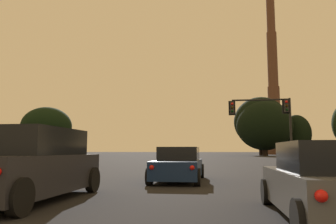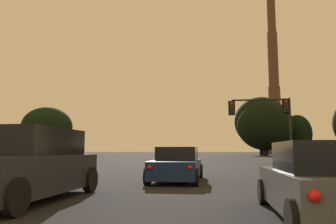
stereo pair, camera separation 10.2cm
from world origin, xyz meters
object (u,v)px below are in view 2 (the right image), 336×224
(suv_left_lane_third, at_px, (28,165))
(traffic_light_overhead_right, at_px, (269,114))
(sedan_center_lane_second, at_px, (177,165))
(hatchback_right_lane_third, at_px, (323,184))
(smokestack, at_px, (274,84))

(suv_left_lane_third, bearing_deg, traffic_light_overhead_right, 65.37)
(sedan_center_lane_second, bearing_deg, suv_left_lane_third, -117.89)
(hatchback_right_lane_third, height_order, smokestack, smokestack)
(traffic_light_overhead_right, height_order, smokestack, smokestack)
(smokestack, bearing_deg, hatchback_right_lane_third, -99.66)
(traffic_light_overhead_right, bearing_deg, smokestack, 79.60)
(traffic_light_overhead_right, bearing_deg, suv_left_lane_third, -114.59)
(sedan_center_lane_second, bearing_deg, traffic_light_overhead_right, 66.83)
(hatchback_right_lane_third, relative_size, suv_left_lane_third, 0.84)
(traffic_light_overhead_right, bearing_deg, hatchback_right_lane_third, -96.70)
(suv_left_lane_third, distance_m, traffic_light_overhead_right, 22.60)
(hatchback_right_lane_third, relative_size, smokestack, 0.07)
(sedan_center_lane_second, xyz_separation_m, hatchback_right_lane_third, (3.56, -7.44, -0.00))
(traffic_light_overhead_right, bearing_deg, sedan_center_lane_second, -113.16)
(suv_left_lane_third, distance_m, smokestack, 112.26)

